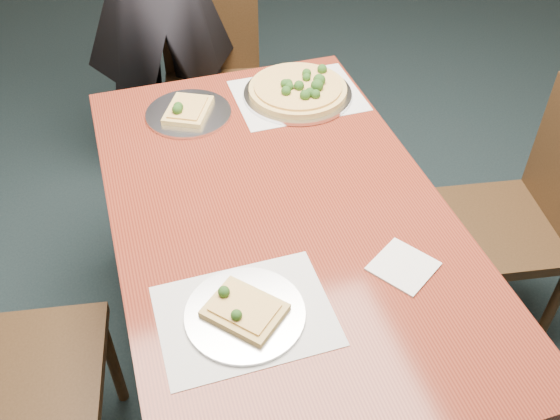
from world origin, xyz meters
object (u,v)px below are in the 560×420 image
object	(u,v)px
pizza_pan	(299,90)
dining_table	(280,234)
slice_plate_near	(244,312)
slice_plate_far	(188,112)
chair_right	(524,212)
chair_far	(213,72)

from	to	relation	value
pizza_pan	dining_table	bearing A→B (deg)	-113.77
pizza_pan	slice_plate_near	bearing A→B (deg)	-116.31
slice_plate_far	dining_table	bearing A→B (deg)	-74.22
dining_table	chair_right	distance (m)	0.85
chair_far	slice_plate_far	world-z (taller)	chair_far
pizza_pan	slice_plate_near	size ratio (longest dim) A/B	1.32
chair_far	chair_right	xyz separation A→B (m)	(0.78, -1.18, 0.00)
slice_plate_near	chair_right	bearing A→B (deg)	16.83
chair_right	slice_plate_near	world-z (taller)	chair_right
chair_far	slice_plate_far	xyz separation A→B (m)	(-0.21, -0.64, 0.25)
pizza_pan	slice_plate_far	size ratio (longest dim) A/B	1.32
pizza_pan	chair_right	bearing A→B (deg)	-41.58
slice_plate_near	chair_far	bearing A→B (deg)	80.52
chair_right	slice_plate_near	size ratio (longest dim) A/B	3.25
chair_far	pizza_pan	bearing A→B (deg)	-63.90
chair_far	slice_plate_far	size ratio (longest dim) A/B	3.25
dining_table	slice_plate_near	size ratio (longest dim) A/B	5.36
dining_table	chair_right	bearing A→B (deg)	-0.62
chair_right	chair_far	bearing A→B (deg)	-137.00
chair_far	slice_plate_near	xyz separation A→B (m)	(-0.25, -1.49, 0.25)
chair_right	slice_plate_far	bearing A→B (deg)	-108.97
slice_plate_far	chair_far	bearing A→B (deg)	71.68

